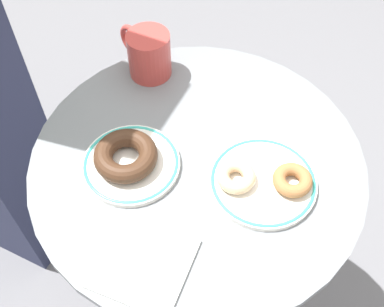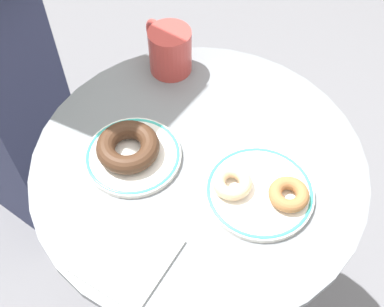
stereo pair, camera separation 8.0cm
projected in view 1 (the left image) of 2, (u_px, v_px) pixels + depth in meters
name	position (u px, v px, depth m)	size (l,w,h in m)	color
ground_plane	(195.00, 304.00, 1.47)	(7.00, 7.00, 0.02)	slate
cafe_table	(196.00, 226.00, 1.05)	(0.60, 0.60, 0.76)	slate
plate_left	(131.00, 164.00, 0.83)	(0.17, 0.17, 0.01)	white
plate_right	(263.00, 182.00, 0.81)	(0.18, 0.18, 0.01)	white
donut_chocolate	(126.00, 156.00, 0.81)	(0.11, 0.11, 0.03)	#422819
donut_cinnamon	(292.00, 180.00, 0.79)	(0.07, 0.07, 0.02)	#A36B3D
donut_glazed	(236.00, 177.00, 0.79)	(0.07, 0.07, 0.02)	#E0B789
paper_napkin	(144.00, 263.00, 0.72)	(0.14, 0.13, 0.01)	white
coffee_mug	(148.00, 54.00, 0.94)	(0.11, 0.10, 0.09)	#B73D38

